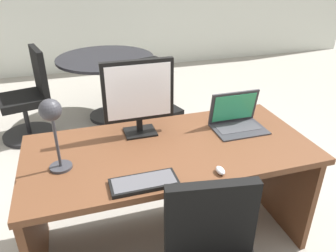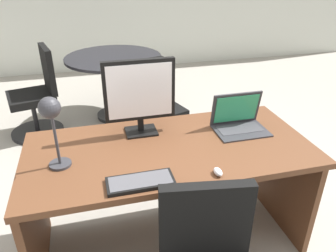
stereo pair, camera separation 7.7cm
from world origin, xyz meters
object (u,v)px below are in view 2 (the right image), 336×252
object	(u,v)px
meeting_table	(114,72)
meeting_chair_far	(154,115)
laptop	(238,118)
mouse	(218,172)
keyboard	(140,182)
monitor	(140,93)
desk	(168,171)
desk_lamp	(51,118)
meeting_chair_near	(38,100)

from	to	relation	value
meeting_table	meeting_chair_far	distance (m)	0.91
laptop	mouse	world-z (taller)	laptop
keyboard	meeting_chair_far	bearing A→B (deg)	75.66
monitor	mouse	size ratio (longest dim) A/B	6.51
desk	monitor	xyz separation A→B (m)	(-0.13, 0.18, 0.49)
laptop	desk_lamp	bearing A→B (deg)	-170.34
laptop	meeting_chair_near	world-z (taller)	laptop
meeting_table	meeting_chair_near	world-z (taller)	meeting_chair_near
monitor	meeting_table	xyz separation A→B (m)	(0.02, 1.88, -0.46)
desk_lamp	monitor	bearing A→B (deg)	30.15
meeting_table	meeting_chair_far	bearing A→B (deg)	-71.69
desk_lamp	meeting_table	size ratio (longest dim) A/B	0.37
desk	desk_lamp	size ratio (longest dim) A/B	4.15
desk	meeting_chair_near	world-z (taller)	meeting_chair_near
meeting_chair_far	desk_lamp	bearing A→B (deg)	-121.03
desk	mouse	world-z (taller)	mouse
mouse	meeting_table	bearing A→B (deg)	96.65
mouse	desk_lamp	xyz separation A→B (m)	(-0.80, 0.27, 0.29)
desk	meeting_chair_near	xyz separation A→B (m)	(-0.97, 1.84, -0.15)
meeting_chair_far	mouse	bearing A→B (deg)	-89.83
desk_lamp	meeting_chair_near	distance (m)	2.10
laptop	meeting_chair_far	size ratio (longest dim) A/B	0.38
meeting_table	meeting_chair_far	world-z (taller)	meeting_chair_far
laptop	mouse	bearing A→B (deg)	-125.24
keyboard	mouse	xyz separation A→B (m)	(0.41, -0.02, 0.01)
meeting_chair_near	keyboard	bearing A→B (deg)	-71.46
meeting_chair_near	meeting_chair_far	world-z (taller)	meeting_chair_near
desk	keyboard	distance (m)	0.48
meeting_chair_near	meeting_chair_far	bearing A→B (deg)	-29.08
meeting_table	desk	bearing A→B (deg)	-86.86
meeting_table	keyboard	bearing A→B (deg)	-92.87
monitor	keyboard	world-z (taller)	monitor
desk	mouse	distance (m)	0.48
keyboard	meeting_table	bearing A→B (deg)	87.13
monitor	meeting_chair_near	world-z (taller)	monitor
monitor	keyboard	size ratio (longest dim) A/B	1.41
desk_lamp	laptop	bearing A→B (deg)	9.66
laptop	monitor	bearing A→B (deg)	171.32
keyboard	desk_lamp	xyz separation A→B (m)	(-0.39, 0.25, 0.29)
monitor	keyboard	distance (m)	0.60
desk	mouse	xyz separation A→B (m)	(0.17, -0.38, 0.23)
keyboard	meeting_table	xyz separation A→B (m)	(0.12, 2.42, -0.20)
laptop	mouse	xyz separation A→B (m)	(-0.33, -0.46, -0.06)
mouse	desk_lamp	distance (m)	0.89
keyboard	desk_lamp	distance (m)	0.55
desk	meeting_chair_near	bearing A→B (deg)	117.82
keyboard	mouse	bearing A→B (deg)	-3.52
monitor	desk_lamp	size ratio (longest dim) A/B	1.17
desk	desk_lamp	xyz separation A→B (m)	(-0.63, -0.11, 0.52)
meeting_chair_near	desk	bearing A→B (deg)	-62.18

